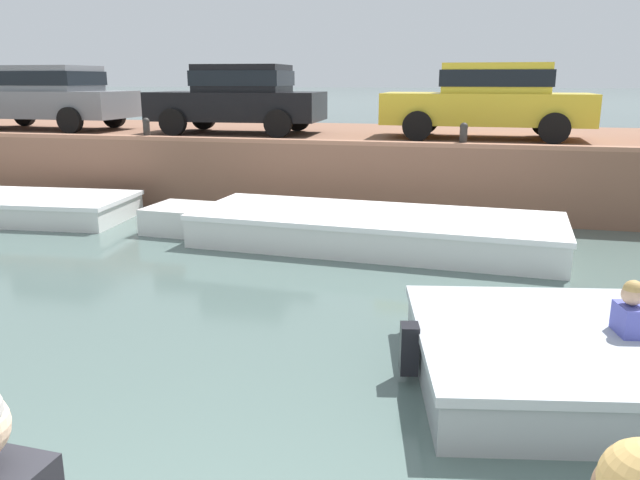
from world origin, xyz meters
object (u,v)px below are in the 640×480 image
at_px(car_left_inner_black, 240,96).
at_px(car_centre_yellow, 489,98).
at_px(car_leftmost_grey, 45,95).
at_px(mooring_bollard_west, 146,128).
at_px(mooring_bollard_mid, 463,134).
at_px(boat_moored_central_white, 358,229).

bearing_deg(car_left_inner_black, car_centre_yellow, -0.03).
bearing_deg(car_leftmost_grey, car_left_inner_black, 0.04).
distance_m(car_leftmost_grey, car_centre_yellow, 10.65).
height_order(mooring_bollard_west, mooring_bollard_mid, same).
relative_size(car_left_inner_black, mooring_bollard_mid, 8.88).
height_order(car_leftmost_grey, car_centre_yellow, same).
bearing_deg(car_leftmost_grey, car_centre_yellow, 0.00).
bearing_deg(boat_moored_central_white, mooring_bollard_west, 155.30).
distance_m(car_leftmost_grey, mooring_bollard_mid, 10.38).
distance_m(car_leftmost_grey, mooring_bollard_west, 4.20).
bearing_deg(mooring_bollard_west, boat_moored_central_white, -24.70).
distance_m(car_centre_yellow, mooring_bollard_west, 7.20).
xyz_separation_m(car_leftmost_grey, mooring_bollard_west, (3.72, -1.86, -0.61)).
bearing_deg(car_left_inner_black, boat_moored_central_white, -49.51).
bearing_deg(car_left_inner_black, mooring_bollard_mid, -20.10).
xyz_separation_m(car_left_inner_black, mooring_bollard_west, (-1.39, -1.86, -0.61)).
bearing_deg(mooring_bollard_mid, boat_moored_central_white, -124.89).
xyz_separation_m(boat_moored_central_white, mooring_bollard_mid, (1.57, 2.25, 1.37)).
distance_m(car_leftmost_grey, car_left_inner_black, 5.11).
relative_size(boat_moored_central_white, car_centre_yellow, 1.66).
height_order(car_leftmost_grey, car_left_inner_black, same).
bearing_deg(car_left_inner_black, mooring_bollard_west, -126.72).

